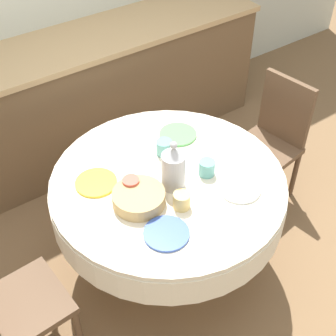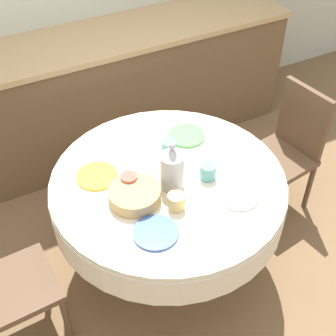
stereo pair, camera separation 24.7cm
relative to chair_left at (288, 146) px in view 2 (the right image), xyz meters
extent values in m
plane|color=brown|center=(-0.98, -0.14, -0.50)|extent=(12.00, 12.00, 0.00)
cube|color=brown|center=(-0.98, 1.19, -0.04)|extent=(3.20, 0.60, 0.92)
cube|color=tan|center=(-0.98, 1.19, 0.44)|extent=(3.24, 0.64, 0.04)
cylinder|color=brown|center=(-0.98, -0.14, -0.48)|extent=(0.44, 0.44, 0.04)
cylinder|color=brown|center=(-0.98, -0.14, -0.21)|extent=(0.11, 0.11, 0.49)
cylinder|color=silver|center=(-0.98, -0.14, 0.13)|extent=(1.29, 1.29, 0.18)
cylinder|color=silver|center=(-0.98, -0.14, 0.23)|extent=(1.28, 1.28, 0.03)
cube|color=brown|center=(-0.08, -0.01, -0.08)|extent=(0.45, 0.45, 0.04)
cube|color=brown|center=(0.10, 0.01, 0.17)|extent=(0.09, 0.38, 0.47)
cylinder|color=brown|center=(-0.23, -0.21, -0.30)|extent=(0.04, 0.04, 0.40)
cylinder|color=brown|center=(-0.28, 0.14, -0.30)|extent=(0.04, 0.04, 0.40)
cylinder|color=brown|center=(0.12, -0.16, -0.30)|extent=(0.04, 0.04, 0.40)
cylinder|color=brown|center=(0.07, 0.19, -0.30)|extent=(0.04, 0.04, 0.40)
cube|color=brown|center=(-1.89, -0.19, -0.08)|extent=(0.42, 0.42, 0.04)
cylinder|color=brown|center=(-1.72, 0.00, -0.30)|extent=(0.04, 0.04, 0.40)
cylinder|color=brown|center=(-1.70, -0.36, -0.30)|extent=(0.04, 0.04, 0.40)
cylinder|color=#3856AD|center=(-1.21, -0.45, 0.25)|extent=(0.22, 0.22, 0.01)
cylinder|color=#DBB766|center=(-1.04, -0.35, 0.29)|extent=(0.09, 0.09, 0.09)
cylinder|color=white|center=(-0.72, -0.43, 0.25)|extent=(0.22, 0.22, 0.01)
cylinder|color=#5BA39E|center=(-0.78, -0.23, 0.29)|extent=(0.09, 0.09, 0.09)
cylinder|color=yellow|center=(-1.31, 0.05, 0.25)|extent=(0.22, 0.22, 0.01)
cylinder|color=#CC4C3D|center=(-1.19, -0.11, 0.29)|extent=(0.09, 0.09, 0.09)
cylinder|color=#5BA85B|center=(-0.71, 0.13, 0.25)|extent=(0.22, 0.22, 0.01)
cylinder|color=#5BA39E|center=(-0.87, 0.05, 0.29)|extent=(0.09, 0.09, 0.09)
cylinder|color=#B2B2B7|center=(-0.99, -0.20, 0.35)|extent=(0.13, 0.13, 0.21)
cone|color=#B2B2B7|center=(-0.99, -0.20, 0.48)|extent=(0.11, 0.11, 0.05)
sphere|color=#B2B2B7|center=(-0.99, -0.20, 0.52)|extent=(0.04, 0.04, 0.04)
cylinder|color=tan|center=(-1.20, -0.20, 0.28)|extent=(0.27, 0.27, 0.07)
camera|label=1|loc=(-2.04, -1.63, 1.99)|focal=50.00mm
camera|label=2|loc=(-1.83, -1.76, 1.99)|focal=50.00mm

